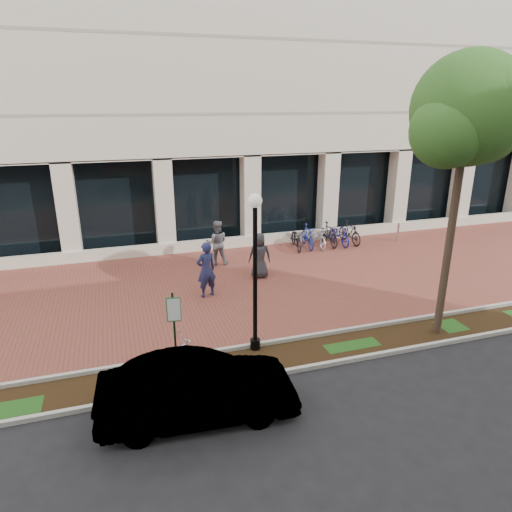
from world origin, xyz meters
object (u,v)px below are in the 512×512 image
object	(u,v)px
pedestrian_mid	(217,243)
pedestrian_right	(260,256)
pedestrian_left	(206,270)
lamppost	(255,266)
bike_rack_cluster	(323,235)
street_tree	(468,117)
sedan_near_curb	(198,390)
parking_sign	(174,325)
locked_bicycle	(167,361)
bollard	(398,232)

from	to	relation	value
pedestrian_mid	pedestrian_right	bearing A→B (deg)	134.82
pedestrian_left	pedestrian_mid	xyz separation A→B (m)	(1.10, 3.12, -0.05)
lamppost	bike_rack_cluster	size ratio (longest dim) A/B	1.23
street_tree	pedestrian_mid	distance (m)	10.57
sedan_near_curb	lamppost	bearing A→B (deg)	-36.38
lamppost	pedestrian_right	xyz separation A→B (m)	(1.80, 5.13, -1.58)
parking_sign	locked_bicycle	world-z (taller)	parking_sign
locked_bicycle	sedan_near_curb	size ratio (longest dim) A/B	0.46
bollard	bike_rack_cluster	distance (m)	3.80
pedestrian_mid	parking_sign	bearing A→B (deg)	82.50
sedan_near_curb	locked_bicycle	bearing A→B (deg)	19.87
pedestrian_left	sedan_near_curb	distance (m)	6.50
pedestrian_right	bike_rack_cluster	distance (m)	5.04
street_tree	pedestrian_mid	xyz separation A→B (m)	(-4.92, 7.78, -5.20)
pedestrian_mid	street_tree	bearing A→B (deg)	134.66
lamppost	pedestrian_mid	world-z (taller)	lamppost
parking_sign	lamppost	bearing A→B (deg)	29.87
pedestrian_left	bollard	bearing A→B (deg)	-177.24
lamppost	bike_rack_cluster	distance (m)	10.16
sedan_near_curb	pedestrian_left	bearing A→B (deg)	-9.11
pedestrian_right	bollard	bearing A→B (deg)	-151.25
lamppost	sedan_near_curb	bearing A→B (deg)	-130.67
pedestrian_mid	bike_rack_cluster	distance (m)	5.44
lamppost	bollard	size ratio (longest dim) A/B	4.46
parking_sign	bike_rack_cluster	world-z (taller)	parking_sign
street_tree	bollard	distance (m)	10.86
locked_bicycle	sedan_near_curb	bearing A→B (deg)	176.15
lamppost	sedan_near_curb	distance (m)	3.59
street_tree	locked_bicycle	world-z (taller)	street_tree
street_tree	bike_rack_cluster	world-z (taller)	street_tree
street_tree	bike_rack_cluster	xyz separation A→B (m)	(0.42, 8.75, -5.63)
locked_bicycle	pedestrian_mid	bearing A→B (deg)	-40.96
parking_sign	pedestrian_right	distance (m)	7.21
pedestrian_right	lamppost	bearing A→B (deg)	82.15
sedan_near_curb	parking_sign	bearing A→B (deg)	12.72
parking_sign	street_tree	world-z (taller)	street_tree
street_tree	sedan_near_curb	size ratio (longest dim) A/B	1.85
pedestrian_right	sedan_near_curb	world-z (taller)	pedestrian_right
parking_sign	bollard	distance (m)	14.61
pedestrian_left	pedestrian_right	distance (m)	2.62
pedestrian_mid	bollard	world-z (taller)	pedestrian_mid
bike_rack_cluster	sedan_near_curb	distance (m)	13.09
parking_sign	bike_rack_cluster	distance (m)	12.07
pedestrian_left	street_tree	bearing A→B (deg)	125.49
pedestrian_left	locked_bicycle	bearing A→B (deg)	50.27
pedestrian_mid	bike_rack_cluster	xyz separation A→B (m)	(5.34, 0.97, -0.43)
lamppost	pedestrian_mid	bearing A→B (deg)	85.41
locked_bicycle	pedestrian_left	bearing A→B (deg)	-42.39
bike_rack_cluster	lamppost	bearing A→B (deg)	-122.55
bike_rack_cluster	street_tree	bearing A→B (deg)	-88.97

